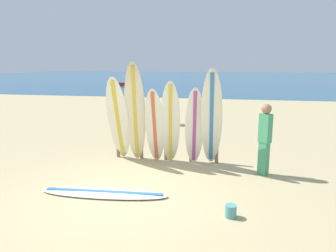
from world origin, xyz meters
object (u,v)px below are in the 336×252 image
at_px(surfboard_leaning_center_left, 155,126).
at_px(surfboard_leaning_right, 211,119).
at_px(surfboard_leaning_center_right, 194,127).
at_px(beachgoer_standing, 265,136).
at_px(surfboard_leaning_left, 135,113).
at_px(surfboard_lying_on_sand, 104,193).
at_px(small_boat_offshore, 130,83).
at_px(sand_bucket, 231,211).
at_px(surfboard_leaning_center, 170,123).
at_px(surfboard_leaning_far_left, 118,119).
at_px(surfboard_rack, 166,135).

bearing_deg(surfboard_leaning_center_left, surfboard_leaning_right, -0.25).
xyz_separation_m(surfboard_leaning_center_right, surfboard_leaning_right, (0.43, -0.09, 0.23)).
xyz_separation_m(surfboard_leaning_center_right, beachgoer_standing, (1.67, -0.39, -0.09)).
xyz_separation_m(surfboard_leaning_left, surfboard_lying_on_sand, (0.01, -2.19, -1.28)).
relative_size(surfboard_leaning_center_right, small_boat_offshore, 0.65).
xyz_separation_m(surfboard_lying_on_sand, sand_bucket, (2.48, -0.44, 0.07)).
bearing_deg(surfboard_leaning_center, small_boat_offshore, 110.30).
distance_m(surfboard_leaning_far_left, surfboard_lying_on_sand, 2.46).
bearing_deg(surfboard_leaning_far_left, surfboard_leaning_right, -0.49).
xyz_separation_m(surfboard_leaning_far_left, surfboard_leaning_right, (2.42, -0.02, 0.10)).
relative_size(surfboard_leaning_far_left, surfboard_leaning_center_right, 1.13).
height_order(surfboard_leaning_far_left, surfboard_leaning_center_left, surfboard_leaning_far_left).
xyz_separation_m(beachgoer_standing, small_boat_offshore, (-12.99, 29.30, -0.66)).
bearing_deg(beachgoer_standing, surfboard_lying_on_sand, -150.26).
xyz_separation_m(surfboard_leaning_center, beachgoer_standing, (2.28, -0.33, -0.17)).
height_order(surfboard_leaning_far_left, surfboard_leaning_center_right, surfboard_leaning_far_left).
bearing_deg(surfboard_leaning_right, surfboard_rack, 162.94).
height_order(surfboard_leaning_center_left, sand_bucket, surfboard_leaning_center_left).
bearing_deg(sand_bucket, surfboard_rack, 120.62).
height_order(surfboard_rack, surfboard_leaning_right, surfboard_leaning_right).
height_order(surfboard_leaning_center_right, surfboard_lying_on_sand, surfboard_leaning_center_right).
xyz_separation_m(surfboard_leaning_left, surfboard_leaning_center, (0.94, -0.03, -0.23)).
distance_m(surfboard_leaning_left, small_boat_offshore, 30.56).
xyz_separation_m(surfboard_leaning_center_left, sand_bucket, (1.96, -2.58, -0.88)).
height_order(surfboard_leaning_center, beachgoer_standing, surfboard_leaning_center).
bearing_deg(surfboard_leaning_center_right, sand_bucket, -70.40).
height_order(surfboard_leaning_far_left, surfboard_leaning_center, surfboard_leaning_far_left).
bearing_deg(surfboard_leaning_center, surfboard_leaning_center_right, 5.17).
bearing_deg(small_boat_offshore, surfboard_leaning_left, -71.33).
bearing_deg(surfboard_leaning_right, surfboard_leaning_far_left, 179.51).
relative_size(surfboard_leaning_center_right, surfboard_leaning_right, 0.81).
height_order(surfboard_leaning_center_left, small_boat_offshore, surfboard_leaning_center_left).
bearing_deg(surfboard_leaning_center_right, small_boat_offshore, 111.38).
relative_size(surfboard_rack, beachgoer_standing, 1.69).
bearing_deg(surfboard_leaning_center_left, surfboard_rack, 60.41).
xyz_separation_m(surfboard_rack, surfboard_leaning_center, (0.19, -0.34, 0.41)).
xyz_separation_m(beachgoer_standing, sand_bucket, (-0.73, -2.27, -0.81)).
distance_m(surfboard_leaning_far_left, beachgoer_standing, 3.69).
bearing_deg(surfboard_leaning_right, sand_bucket, -78.56).
distance_m(surfboard_leaning_far_left, surfboard_leaning_left, 0.49).
bearing_deg(surfboard_leaning_right, surfboard_leaning_center_left, 179.75).
relative_size(surfboard_lying_on_sand, small_boat_offshore, 0.85).
bearing_deg(surfboard_leaning_far_left, small_boat_offshore, 107.83).
bearing_deg(small_boat_offshore, surfboard_rack, -69.82).
xyz_separation_m(surfboard_leaning_left, surfboard_leaning_right, (1.97, -0.06, -0.08)).
relative_size(surfboard_leaning_left, surfboard_leaning_right, 1.06).
distance_m(small_boat_offshore, sand_bucket, 33.87).
distance_m(surfboard_leaning_center_left, surfboard_lying_on_sand, 2.40).
relative_size(surfboard_leaning_left, beachgoer_standing, 1.58).
bearing_deg(surfboard_leaning_far_left, surfboard_lying_on_sand, -77.79).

